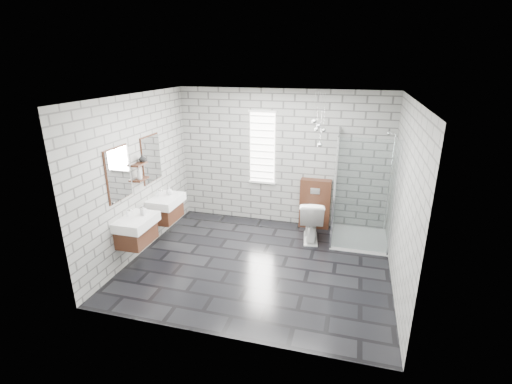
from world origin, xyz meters
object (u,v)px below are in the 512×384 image
at_px(vanity_left, 134,223).
at_px(cistern_panel, 315,204).
at_px(vanity_right, 164,201).
at_px(toilet, 311,220).
at_px(shower_enclosure, 355,218).

height_order(vanity_left, cistern_panel, vanity_left).
relative_size(vanity_right, cistern_panel, 1.57).
height_order(vanity_right, cistern_panel, vanity_right).
bearing_deg(toilet, shower_enclosure, 176.13).
bearing_deg(cistern_panel, toilet, -90.00).
bearing_deg(vanity_right, cistern_panel, 26.00).
height_order(cistern_panel, shower_enclosure, shower_enclosure).
relative_size(vanity_right, toilet, 1.98).
bearing_deg(cistern_panel, shower_enclosure, -33.17).
xyz_separation_m(cistern_panel, shower_enclosure, (0.79, -0.52, 0.00)).
bearing_deg(vanity_left, shower_enclosure, 26.95).
height_order(vanity_left, toilet, vanity_left).
bearing_deg(vanity_left, cistern_panel, 40.69).
bearing_deg(shower_enclosure, vanity_right, -167.44).
distance_m(vanity_left, shower_enclosure, 3.83).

